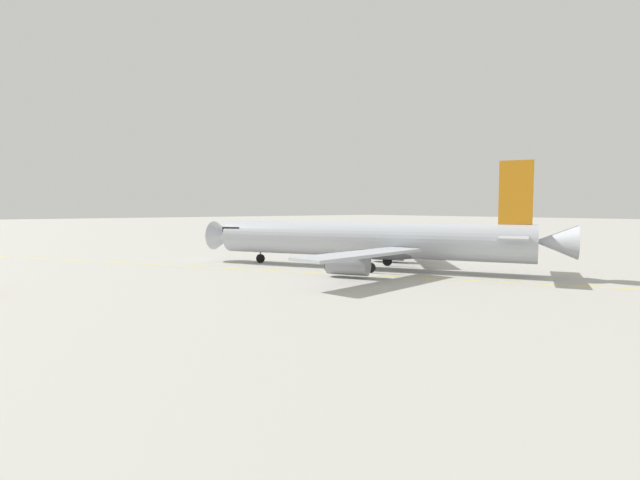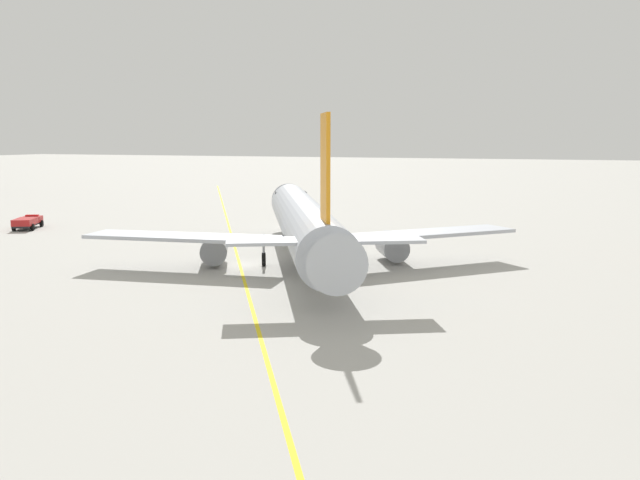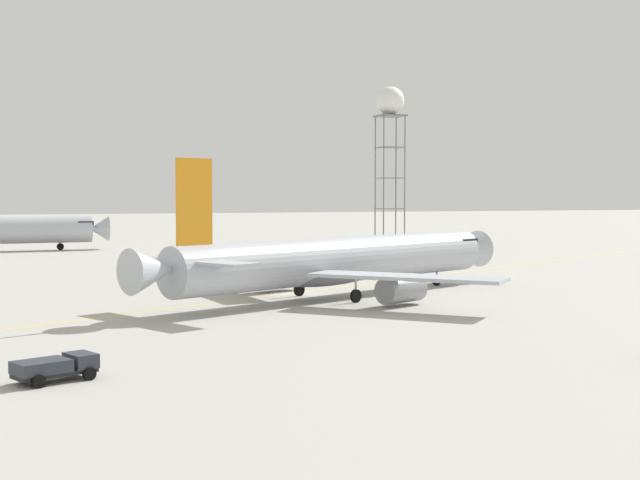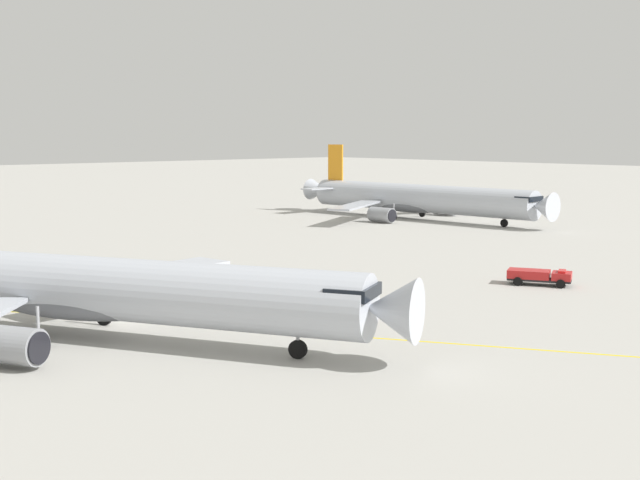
# 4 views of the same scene
# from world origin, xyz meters

# --- Properties ---
(ground_plane) EXTENTS (600.00, 600.00, 0.00)m
(ground_plane) POSITION_xyz_m (0.00, 0.00, 0.00)
(ground_plane) COLOR #ADAAA3
(airliner_main) EXTENTS (39.10, 31.35, 11.66)m
(airliner_main) POSITION_xyz_m (-2.94, 4.20, 3.10)
(airliner_main) COLOR #B2B7C1
(airliner_main) RESTS_ON ground_plane
(catering_truck_truck) EXTENTS (7.89, 6.05, 3.10)m
(catering_truck_truck) POSITION_xyz_m (-14.49, 39.18, 1.66)
(catering_truck_truck) COLOR #232326
(catering_truck_truck) RESTS_ON ground_plane
(taxiway_centreline) EXTENTS (167.19, 100.06, 0.01)m
(taxiway_centreline) POSITION_xyz_m (1.46, 0.65, 0.00)
(taxiway_centreline) COLOR yellow
(taxiway_centreline) RESTS_ON ground_plane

